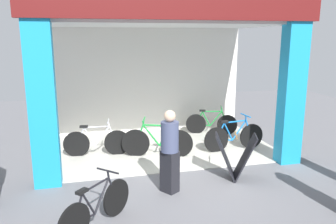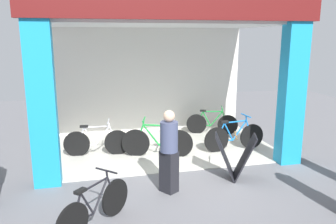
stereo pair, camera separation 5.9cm
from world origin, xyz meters
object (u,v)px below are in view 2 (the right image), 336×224
(bicycle_inside_0, at_px, (97,142))
(pedestrian_0, at_px, (169,151))
(bicycle_inside_1, at_px, (157,142))
(bicycle_inside_3, at_px, (234,137))
(bicycle_inside_2, at_px, (212,123))
(bicycle_parked_0, at_px, (95,208))
(sandwich_board_sign, at_px, (235,157))

(bicycle_inside_0, bearing_deg, pedestrian_0, -61.53)
(bicycle_inside_1, distance_m, bicycle_inside_3, 2.01)
(bicycle_inside_2, height_order, bicycle_inside_3, bicycle_inside_3)
(bicycle_inside_1, bearing_deg, pedestrian_0, -95.12)
(bicycle_inside_0, height_order, bicycle_inside_1, bicycle_inside_1)
(bicycle_inside_2, distance_m, bicycle_parked_0, 5.67)
(bicycle_inside_1, bearing_deg, sandwich_board_sign, -51.98)
(bicycle_inside_0, distance_m, pedestrian_0, 2.68)
(bicycle_inside_3, bearing_deg, bicycle_parked_0, -141.09)
(bicycle_parked_0, height_order, pedestrian_0, pedestrian_0)
(bicycle_inside_1, xyz_separation_m, pedestrian_0, (-0.17, -1.91, 0.43))
(bicycle_inside_1, bearing_deg, bicycle_inside_2, 37.97)
(bicycle_inside_1, relative_size, sandwich_board_sign, 1.77)
(bicycle_inside_1, height_order, bicycle_inside_3, bicycle_inside_1)
(bicycle_inside_0, relative_size, bicycle_inside_2, 1.10)
(bicycle_inside_3, height_order, sandwich_board_sign, sandwich_board_sign)
(bicycle_inside_1, distance_m, bicycle_parked_0, 3.27)
(bicycle_inside_0, relative_size, bicycle_inside_1, 0.96)
(bicycle_inside_1, height_order, sandwich_board_sign, bicycle_inside_1)
(bicycle_inside_1, relative_size, bicycle_inside_3, 1.01)
(bicycle_inside_1, bearing_deg, bicycle_parked_0, -118.44)
(bicycle_inside_0, bearing_deg, sandwich_board_sign, -37.16)
(bicycle_inside_1, xyz_separation_m, bicycle_parked_0, (-1.56, -2.88, -0.04))
(bicycle_inside_0, distance_m, sandwich_board_sign, 3.40)
(bicycle_parked_0, xyz_separation_m, sandwich_board_sign, (2.84, 1.24, 0.13))
(bicycle_inside_3, xyz_separation_m, sandwich_board_sign, (-0.73, -1.64, 0.10))
(bicycle_inside_0, xyz_separation_m, bicycle_parked_0, (-0.13, -3.30, -0.01))
(bicycle_inside_0, xyz_separation_m, bicycle_inside_1, (1.43, -0.42, 0.03))
(sandwich_board_sign, bearing_deg, bicycle_parked_0, -156.37)
(bicycle_inside_2, distance_m, sandwich_board_sign, 3.26)
(bicycle_parked_0, height_order, sandwich_board_sign, sandwich_board_sign)
(bicycle_inside_2, relative_size, sandwich_board_sign, 1.54)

